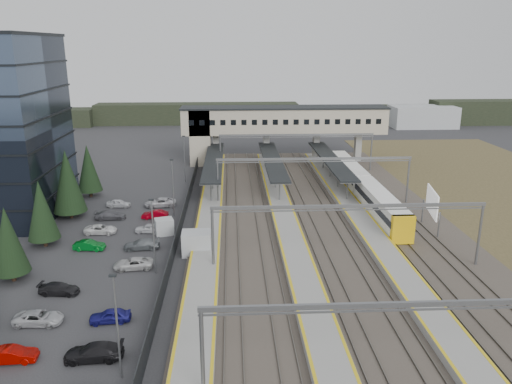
{
  "coord_description": "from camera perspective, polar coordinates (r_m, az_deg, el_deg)",
  "views": [
    {
      "loc": [
        0.05,
        -55.75,
        22.78
      ],
      "look_at": [
        3.23,
        7.7,
        4.0
      ],
      "focal_mm": 35.0,
      "sensor_mm": 36.0,
      "label": 1
    }
  ],
  "objects": [
    {
      "name": "ground",
      "position": [
        60.23,
        -2.72,
        -5.78
      ],
      "size": [
        220.0,
        220.0,
        0.0
      ],
      "primitive_type": "plane",
      "color": "#2B2B2D",
      "rests_on": "ground"
    },
    {
      "name": "conifer_row",
      "position": [
        59.17,
        -24.62,
        -2.74
      ],
      "size": [
        4.42,
        49.82,
        9.5
      ],
      "color": "black",
      "rests_on": "ground"
    },
    {
      "name": "car_park",
      "position": [
        55.72,
        -16.52,
        -7.72
      ],
      "size": [
        10.51,
        44.85,
        1.28
      ],
      "color": "#BCBCC1",
      "rests_on": "ground"
    },
    {
      "name": "lampposts",
      "position": [
        60.45,
        -10.39,
        -1.58
      ],
      "size": [
        0.5,
        53.25,
        8.07
      ],
      "color": "slate",
      "rests_on": "ground"
    },
    {
      "name": "fence",
      "position": [
        64.87,
        -8.51,
        -3.34
      ],
      "size": [
        0.08,
        90.0,
        2.0
      ],
      "color": "#26282B",
      "rests_on": "ground"
    },
    {
      "name": "relay_cabin_near",
      "position": [
        56.84,
        -6.82,
        -5.81
      ],
      "size": [
        3.28,
        2.44,
        2.69
      ],
      "color": "#A5A9AB",
      "rests_on": "ground"
    },
    {
      "name": "relay_cabin_far",
      "position": [
        63.39,
        -10.45,
        -3.91
      ],
      "size": [
        2.62,
        2.38,
        2.01
      ],
      "color": "#A5A9AB",
      "rests_on": "ground"
    },
    {
      "name": "rail_corridor",
      "position": [
        65.44,
        5.48,
        -3.71
      ],
      "size": [
        34.0,
        90.0,
        0.92
      ],
      "color": "#3E362F",
      "rests_on": "ground"
    },
    {
      "name": "canopies",
      "position": [
        85.16,
        1.89,
        3.66
      ],
      "size": [
        23.1,
        30.0,
        3.28
      ],
      "color": "black",
      "rests_on": "ground"
    },
    {
      "name": "footbridge",
      "position": [
        99.17,
        1.6,
        7.85
      ],
      "size": [
        40.4,
        6.4,
        11.2
      ],
      "color": "tan",
      "rests_on": "ground"
    },
    {
      "name": "gantries",
      "position": [
        62.26,
        8.31,
        0.65
      ],
      "size": [
        28.4,
        62.28,
        7.17
      ],
      "color": "slate",
      "rests_on": "ground"
    },
    {
      "name": "train",
      "position": [
        77.67,
        12.13,
        0.53
      ],
      "size": [
        2.71,
        37.62,
        3.41
      ],
      "color": "white",
      "rests_on": "ground"
    },
    {
      "name": "billboard",
      "position": [
        66.43,
        19.47,
        -1.23
      ],
      "size": [
        1.26,
        6.24,
        5.42
      ],
      "color": "slate",
      "rests_on": "ground"
    },
    {
      "name": "treeline_far",
      "position": [
        151.23,
        6.27,
        8.84
      ],
      "size": [
        170.0,
        19.0,
        7.0
      ],
      "color": "black",
      "rests_on": "ground"
    }
  ]
}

